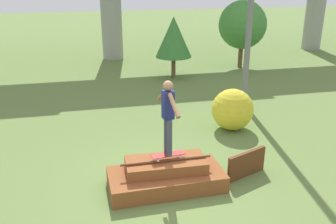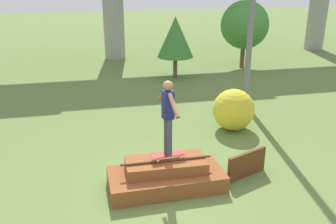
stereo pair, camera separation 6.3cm
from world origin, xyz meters
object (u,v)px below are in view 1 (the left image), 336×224
skater (168,113)px  tree_behind_left (174,37)px  bush_yellow_flowering (233,110)px  skateboard (168,155)px  tree_behind_right (243,25)px

skater → tree_behind_left: tree_behind_left is taller
bush_yellow_flowering → skateboard: bearing=-133.8°
skater → bush_yellow_flowering: skater is taller
skater → tree_behind_left: (2.25, 8.84, 0.07)m
tree_behind_right → bush_yellow_flowering: 8.11m
skater → tree_behind_left: 9.12m
tree_behind_left → tree_behind_right: 3.85m
tree_behind_left → tree_behind_right: size_ratio=0.83×
skater → tree_behind_right: 11.59m
tree_behind_right → bush_yellow_flowering: tree_behind_right is taller
skateboard → tree_behind_left: size_ratio=0.28×
skateboard → tree_behind_left: tree_behind_left is taller
tree_behind_left → skateboard: bearing=-104.3°
tree_behind_left → tree_behind_right: bearing=16.9°
skateboard → tree_behind_left: bearing=75.7°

